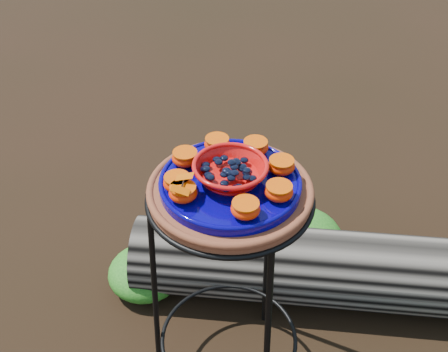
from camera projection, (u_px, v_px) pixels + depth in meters
The scene contains 17 objects.
plant_stand at pixel (229, 294), 1.55m from camera, with size 0.44×0.44×0.70m, color black, non-canonical shape.
terracotta_saucer at pixel (230, 193), 1.32m from camera, with size 0.38×0.38×0.03m, color maroon.
cobalt_plate at pixel (230, 184), 1.30m from camera, with size 0.33×0.33×0.02m, color #01004D.
red_bowl at pixel (230, 172), 1.28m from camera, with size 0.16×0.16×0.05m, color red, non-canonical shape.
glass_gems at pixel (230, 160), 1.26m from camera, with size 0.13×0.13×0.02m, color black, non-canonical shape.
orange_half_0 at pixel (183, 193), 1.23m from camera, with size 0.06×0.06×0.04m, color #C22A02.
orange_half_1 at pixel (245, 209), 1.19m from camera, with size 0.06×0.06×0.04m, color #C22A02.
orange_half_2 at pixel (279, 192), 1.24m from camera, with size 0.06×0.06×0.04m, color #C22A02.
orange_half_3 at pixel (281, 166), 1.31m from camera, with size 0.06×0.06×0.04m, color #C22A02.
orange_half_4 at pixel (255, 147), 1.37m from camera, with size 0.06×0.06×0.04m, color #C22A02.
orange_half_5 at pixel (217, 144), 1.38m from camera, with size 0.06×0.06×0.04m, color #C22A02.
orange_half_6 at pixel (185, 158), 1.33m from camera, with size 0.06×0.06×0.04m, color #C22A02.
orange_half_7 at pixel (177, 183), 1.26m from camera, with size 0.06×0.06×0.04m, color #C22A02.
butterfly at pixel (183, 184), 1.22m from camera, with size 0.09×0.05×0.02m, color #BE4800, non-canonical shape.
driftwood_log at pixel (342, 270), 1.90m from camera, with size 1.43×0.37×0.27m, color black, non-canonical shape.
foliage_left at pixel (145, 271), 1.99m from camera, with size 0.26×0.26×0.13m, color #134F11.
foliage_back at pixel (299, 237), 2.10m from camera, with size 0.34×0.34×0.17m, color #134F11.
Camera 1 is at (0.55, -0.85, 1.57)m, focal length 45.00 mm.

